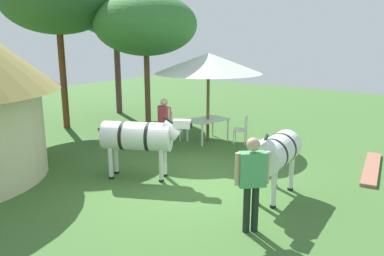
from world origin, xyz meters
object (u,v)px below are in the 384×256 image
Objects in this scene: zebra_nearest_camera at (275,153)px; acacia_tree_left_background at (115,12)px; acacia_tree_right_background at (57,0)px; standing_watcher at (252,176)px; acacia_tree_behind_hut at (146,25)px; patio_chair_near_hut at (243,128)px; shade_umbrella at (208,63)px; zebra_by_umbrella at (139,137)px; patio_dining_table at (208,122)px; guest_beside_umbrella at (164,120)px; patio_chair_near_lawn at (173,124)px.

zebra_nearest_camera is 11.24m from acacia_tree_left_background.
zebra_nearest_camera is 9.92m from acacia_tree_right_background.
standing_watcher reaches higher than zebra_nearest_camera.
patio_chair_near_hut is at bearing -83.03° from acacia_tree_behind_hut.
standing_watcher is at bearing 96.74° from zebra_nearest_camera.
zebra_by_umbrella is (-3.81, -0.75, -1.52)m from shade_umbrella.
acacia_tree_left_background is (1.32, 5.99, 3.78)m from patio_dining_table.
acacia_tree_right_background is (2.57, 9.56, 3.59)m from standing_watcher.
patio_chair_near_hut is 4.31m from zebra_by_umbrella.
standing_watcher reaches higher than guest_beside_umbrella.
patio_dining_table is at bearing -70.48° from acacia_tree_right_background.
acacia_tree_left_background is at bearing -29.18° from zebra_nearest_camera.
zebra_by_umbrella is (-2.07, -1.09, 0.08)m from guest_beside_umbrella.
guest_beside_umbrella is at bearing 102.22° from standing_watcher.
zebra_by_umbrella is 7.30m from acacia_tree_right_background.
standing_watcher is 12.23m from acacia_tree_left_background.
zebra_nearest_camera is at bearing -112.82° from acacia_tree_left_background.
acacia_tree_right_background is at bearing -164.61° from guest_beside_umbrella.
patio_chair_near_lawn is at bearing -107.64° from acacia_tree_behind_hut.
patio_chair_near_hut is at bearing -67.03° from patio_dining_table.
zebra_nearest_camera is at bearing -0.86° from guest_beside_umbrella.
acacia_tree_left_background reaches higher than standing_watcher.
guest_beside_umbrella is (-2.19, 1.42, 0.44)m from patio_chair_near_hut.
standing_watcher is at bearing 49.96° from zebra_by_umbrella.
patio_chair_near_lawn is 1.41m from guest_beside_umbrella.
shade_umbrella is 1.64× the size of zebra_nearest_camera.
acacia_tree_right_background is at bearing -12.29° from zebra_nearest_camera.
zebra_nearest_camera is at bearing -126.17° from shade_umbrella.
shade_umbrella is 6.00m from acacia_tree_right_background.
acacia_tree_right_background reaches higher than acacia_tree_left_background.
patio_chair_near_lawn is 0.18× the size of acacia_tree_behind_hut.
shade_umbrella is 2.15× the size of guest_beside_umbrella.
shade_umbrella is at bearing 0.00° from patio_dining_table.
acacia_tree_left_background is at bearing -156.95° from zebra_by_umbrella.
guest_beside_umbrella is 5.34m from standing_watcher.
zebra_nearest_camera reaches higher than patio_dining_table.
zebra_nearest_camera is 0.36× the size of acacia_tree_right_background.
acacia_tree_behind_hut is at bearing -137.13° from patio_chair_near_lawn.
zebra_nearest_camera is (-2.83, -3.88, -1.56)m from shade_umbrella.
standing_watcher is 10.53m from acacia_tree_right_background.
zebra_by_umbrella is at bearing -0.76° from patio_chair_near_lawn.
zebra_by_umbrella is 0.38× the size of acacia_tree_left_background.
shade_umbrella is at bearing -89.69° from acacia_tree_behind_hut.
patio_dining_table is at bearing 90.00° from patio_chair_near_lawn.
acacia_tree_left_background is (4.15, 9.87, 3.42)m from zebra_nearest_camera.
patio_dining_table is 1.18m from patio_chair_near_lawn.
shade_umbrella reaches higher than patio_chair_near_hut.
zebra_nearest_camera is (-2.26, -4.90, 0.48)m from patio_chair_near_lawn.
acacia_tree_behind_hut reaches higher than shade_umbrella.
guest_beside_umbrella reaches higher than patio_chair_near_lawn.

